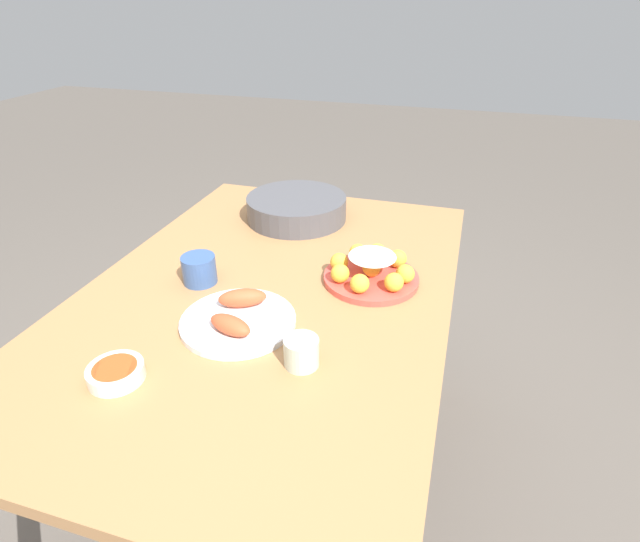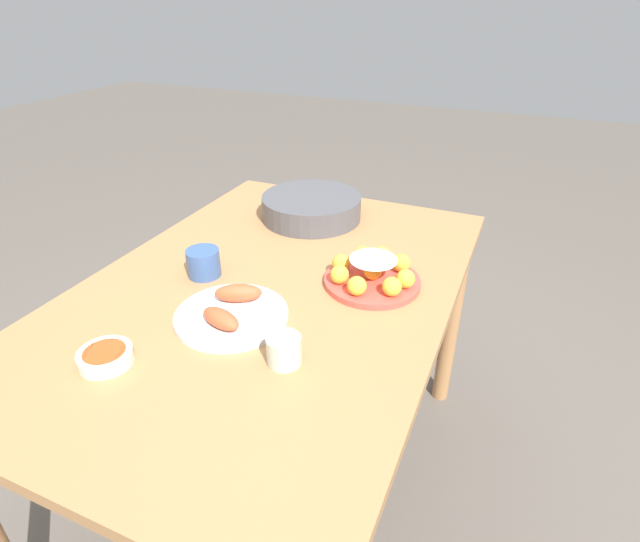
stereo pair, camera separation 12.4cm
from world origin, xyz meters
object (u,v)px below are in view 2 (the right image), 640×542
object	(u,v)px
cake_plate	(372,274)
dining_table	(270,319)
seafood_platter	(232,312)
cup_near	(284,350)
sauce_bowl	(105,357)
serving_bowl	(311,206)
cup_far	(204,263)

from	to	relation	value
cake_plate	dining_table	bearing A→B (deg)	115.18
seafood_platter	cup_near	bearing A→B (deg)	-116.53
sauce_bowl	dining_table	bearing A→B (deg)	-21.56
dining_table	serving_bowl	world-z (taller)	serving_bowl
seafood_platter	cup_near	world-z (taller)	cup_near
sauce_bowl	cup_far	size ratio (longest dim) A/B	1.25
dining_table	cup_near	bearing A→B (deg)	-145.12
cake_plate	cup_near	world-z (taller)	cake_plate
cake_plate	sauce_bowl	distance (m)	0.64
sauce_bowl	seafood_platter	distance (m)	0.27
sauce_bowl	cup_near	bearing A→B (deg)	-66.25
seafood_platter	cake_plate	bearing A→B (deg)	-42.32
cake_plate	seafood_platter	world-z (taller)	cake_plate
cake_plate	cup_far	size ratio (longest dim) A/B	2.85
cup_near	serving_bowl	bearing A→B (deg)	19.78
sauce_bowl	cup_far	bearing A→B (deg)	3.43
dining_table	cup_near	xyz separation A→B (m)	(-0.25, -0.17, 0.13)
dining_table	cup_far	bearing A→B (deg)	95.89
serving_bowl	cup_near	distance (m)	0.71
cake_plate	seafood_platter	bearing A→B (deg)	137.68
seafood_platter	cup_near	distance (m)	0.20
seafood_platter	cup_near	xyz separation A→B (m)	(-0.09, -0.18, 0.02)
dining_table	seafood_platter	distance (m)	0.20
cup_far	seafood_platter	bearing A→B (deg)	-129.38
serving_bowl	seafood_platter	bearing A→B (deg)	-173.81
serving_bowl	sauce_bowl	world-z (taller)	serving_bowl
serving_bowl	cup_far	distance (m)	0.46
cake_plate	serving_bowl	bearing A→B (deg)	44.44
serving_bowl	seafood_platter	world-z (taller)	serving_bowl
cup_near	sauce_bowl	bearing A→B (deg)	113.75
cake_plate	sauce_bowl	world-z (taller)	cake_plate
serving_bowl	cup_near	size ratio (longest dim) A/B	4.52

